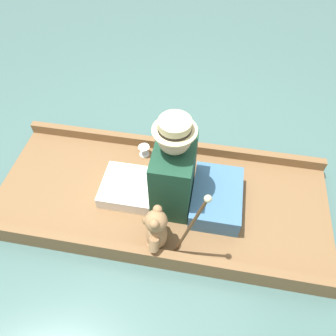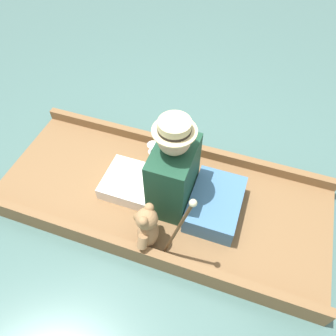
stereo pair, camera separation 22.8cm
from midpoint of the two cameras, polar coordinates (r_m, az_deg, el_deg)
name	(u,v)px [view 1 (the left image)]	position (r m, az deg, el deg)	size (l,w,h in m)	color
ground_plane	(161,203)	(2.67, -3.66, -6.21)	(16.00, 16.00, 0.00)	#476B66
punt_boat	(161,199)	(2.62, -3.73, -5.51)	(1.09, 2.58, 0.19)	brown
seat_cushion	(216,198)	(2.48, 5.83, -5.34)	(0.52, 0.37, 0.17)	teal
seated_person	(165,173)	(2.33, -3.32, -1.08)	(0.43, 0.70, 0.82)	white
teddy_bear	(156,230)	(2.22, -5.06, -10.99)	(0.28, 0.17, 0.40)	#9E754C
wine_glass	(144,149)	(2.82, -6.51, 3.13)	(0.10, 0.10, 0.09)	silver
walking_cane	(193,223)	(1.95, 0.96, -9.75)	(0.04, 0.20, 0.73)	brown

